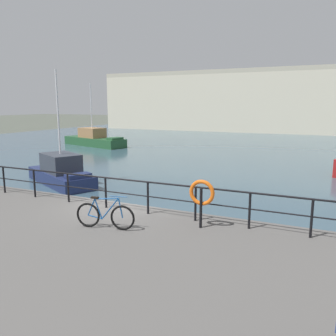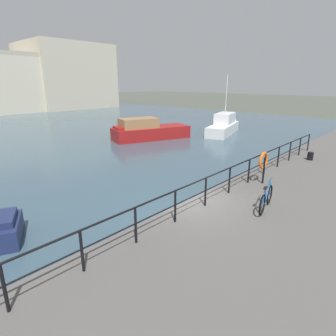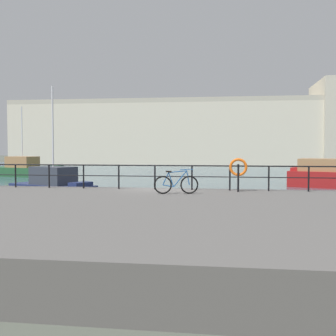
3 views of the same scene
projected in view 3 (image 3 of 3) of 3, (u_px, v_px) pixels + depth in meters
ground_plane at (160, 212)px, 20.30m from camera, size 240.00×240.00×0.00m
water_basin at (204, 173)px, 50.13m from camera, size 80.00×60.00×0.01m
quay_promenade at (126, 224)px, 13.85m from camera, size 56.00×13.00×1.09m
harbor_building at (255, 132)px, 70.98m from camera, size 64.21×14.37×12.91m
moored_white_yacht at (53, 185)px, 26.26m from camera, size 5.91×4.15×6.48m
moored_small_launch at (25, 169)px, 43.85m from camera, size 8.73×4.53×6.88m
quay_railing at (155, 173)px, 19.49m from camera, size 22.82×0.07×1.08m
parked_bicycle at (176, 184)px, 17.64m from camera, size 1.75×0.39×0.98m
life_ring_stand at (238, 168)px, 18.50m from camera, size 0.75×0.16×1.40m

